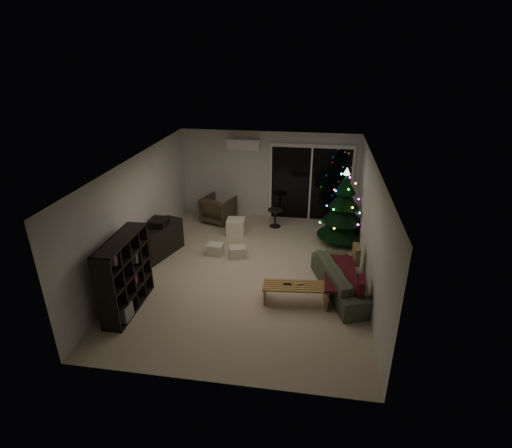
{
  "coord_description": "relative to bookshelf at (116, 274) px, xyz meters",
  "views": [
    {
      "loc": [
        1.33,
        -7.6,
        4.66
      ],
      "look_at": [
        0.1,
        0.3,
        1.05
      ],
      "focal_mm": 28.0,
      "sensor_mm": 36.0,
      "label": 1
    }
  ],
  "objects": [
    {
      "name": "side_table",
      "position": [
        2.54,
        4.19,
        -0.49
      ],
      "size": [
        0.55,
        0.55,
        0.51
      ],
      "primitive_type": "cylinder",
      "rotation": [
        0.0,
        0.0,
        0.43
      ],
      "color": "black",
      "rests_on": "floor"
    },
    {
      "name": "coffee_table",
      "position": [
        3.32,
        0.67,
        -0.54
      ],
      "size": [
        1.29,
        0.55,
        0.4
      ],
      "primitive_type": null,
      "rotation": [
        0.0,
        0.0,
        0.09
      ],
      "color": "#A06E31",
      "rests_on": "floor"
    },
    {
      "name": "cushion_b",
      "position": [
        4.55,
        0.55,
        -0.2
      ],
      "size": [
        0.14,
        0.4,
        0.39
      ],
      "primitive_type": "cube",
      "rotation": [
        0.0,
        0.0,
        -0.07
      ],
      "color": "maroon",
      "rests_on": "sofa"
    },
    {
      "name": "stereo",
      "position": [
        0.0,
        2.17,
        0.1
      ],
      "size": [
        0.39,
        0.46,
        0.16
      ],
      "primitive_type": "cube",
      "color": "black",
      "rests_on": "media_cabinet"
    },
    {
      "name": "room",
      "position": [
        2.71,
        3.16,
        0.27
      ],
      "size": [
        6.5,
        7.51,
        2.6
      ],
      "color": "beige",
      "rests_on": "ground"
    },
    {
      "name": "christmas_tree",
      "position": [
        4.31,
        3.46,
        0.25
      ],
      "size": [
        1.52,
        1.52,
        1.99
      ],
      "primitive_type": "cone",
      "rotation": [
        0.0,
        0.0,
        0.28
      ],
      "color": "black",
      "rests_on": "floor"
    },
    {
      "name": "floor_lamp",
      "position": [
        1.15,
        5.06,
        0.06
      ],
      "size": [
        0.26,
        0.26,
        1.6
      ],
      "primitive_type": "cylinder",
      "color": "black",
      "rests_on": "floor"
    },
    {
      "name": "cushion_a",
      "position": [
        4.55,
        1.85,
        -0.2
      ],
      "size": [
        0.15,
        0.4,
        0.39
      ],
      "primitive_type": "cube",
      "rotation": [
        0.0,
        0.0,
        0.09
      ],
      "color": "brown",
      "rests_on": "sofa"
    },
    {
      "name": "cardboard_box_b",
      "position": [
        1.85,
        2.3,
        -0.61
      ],
      "size": [
        0.47,
        0.41,
        0.27
      ],
      "primitive_type": "cube",
      "rotation": [
        0.0,
        0.0,
        0.34
      ],
      "color": "beige",
      "rests_on": "floor"
    },
    {
      "name": "ottoman",
      "position": [
        1.55,
        3.56,
        -0.53
      ],
      "size": [
        0.5,
        0.5,
        0.42
      ],
      "primitive_type": "cube",
      "rotation": [
        0.0,
        0.0,
        0.09
      ],
      "color": "#FCF0C9",
      "rests_on": "floor"
    },
    {
      "name": "remote_a",
      "position": [
        3.17,
        0.67,
        -0.34
      ],
      "size": [
        0.16,
        0.05,
        0.02
      ],
      "primitive_type": "cube",
      "color": "black",
      "rests_on": "coffee_table"
    },
    {
      "name": "cardboard_box_a",
      "position": [
        1.29,
        2.35,
        -0.61
      ],
      "size": [
        0.4,
        0.32,
        0.27
      ],
      "primitive_type": "cube",
      "rotation": [
        0.0,
        0.0,
        -0.08
      ],
      "color": "beige",
      "rests_on": "floor"
    },
    {
      "name": "sofa",
      "position": [
        4.3,
        1.2,
        -0.44
      ],
      "size": [
        1.4,
        2.19,
        0.6
      ],
      "primitive_type": "imported",
      "rotation": [
        0.0,
        0.0,
        1.89
      ],
      "color": "#33352D",
      "rests_on": "floor"
    },
    {
      "name": "sofa_throw",
      "position": [
        4.2,
        1.2,
        -0.31
      ],
      "size": [
        0.64,
        1.47,
        0.05
      ],
      "primitive_type": "cube",
      "color": "maroon",
      "rests_on": "sofa"
    },
    {
      "name": "remote_b",
      "position": [
        3.42,
        0.72,
        -0.34
      ],
      "size": [
        0.15,
        0.09,
        0.02
      ],
      "primitive_type": "cube",
      "rotation": [
        0.0,
        0.0,
        0.35
      ],
      "color": "slate",
      "rests_on": "coffee_table"
    },
    {
      "name": "media_cabinet",
      "position": [
        0.0,
        2.17,
        -0.36
      ],
      "size": [
        0.81,
        1.3,
        0.76
      ],
      "primitive_type": "cube",
      "rotation": [
        0.0,
        0.0,
        -0.32
      ],
      "color": "black",
      "rests_on": "floor"
    },
    {
      "name": "bookshelf",
      "position": [
        0.0,
        0.0,
        0.0
      ],
      "size": [
        0.92,
        1.52,
        1.49
      ],
      "primitive_type": null,
      "rotation": [
        0.0,
        0.0,
        -0.39
      ],
      "color": "black",
      "rests_on": "floor"
    },
    {
      "name": "armchair",
      "position": [
        0.9,
        4.31,
        -0.37
      ],
      "size": [
        1.03,
        1.04,
        0.75
      ],
      "primitive_type": "imported",
      "rotation": [
        0.0,
        0.0,
        2.81
      ],
      "color": "brown",
      "rests_on": "floor"
    }
  ]
}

